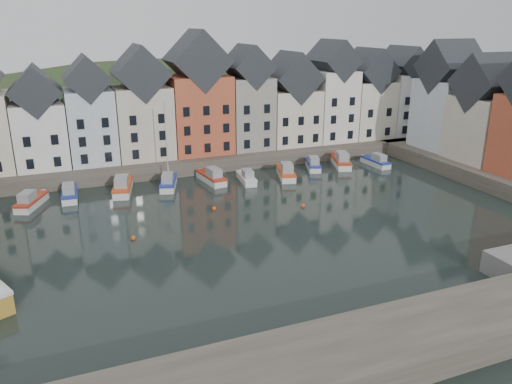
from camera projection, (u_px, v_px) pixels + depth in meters
ground at (274, 230)px, 52.09m from camera, size 260.00×260.00×0.00m
far_quay at (197, 154)px, 78.13m from camera, size 90.00×16.00×2.00m
near_wall at (269, 378)px, 28.90m from camera, size 50.00×6.00×2.00m
hillside at (168, 212)px, 107.09m from camera, size 153.60×70.40×64.00m
far_terrace at (219, 105)px, 74.98m from camera, size 72.37×8.16×17.78m
right_terrace at (489, 111)px, 68.99m from camera, size 8.30×24.25×16.36m
mooring_buoys at (221, 217)px, 55.32m from camera, size 20.50×5.50×0.50m
boat_a at (31, 201)px, 58.44m from camera, size 3.93×6.13×2.26m
boat_b at (69, 194)px, 61.16m from camera, size 2.13×5.99×2.27m
boat_c at (123, 187)px, 63.34m from camera, size 3.50×7.03×2.59m
boat_d at (168, 182)px, 65.27m from camera, size 3.56×6.30×11.51m
boat_e at (212, 177)px, 67.45m from camera, size 2.75×6.44×2.40m
boat_f at (247, 178)px, 67.52m from camera, size 2.27×5.58×2.09m
boat_g at (286, 173)px, 69.51m from camera, size 3.78×6.73×2.47m
boat_h at (313, 165)px, 73.78m from camera, size 3.56×5.84×2.14m
boat_i at (341, 161)px, 75.12m from camera, size 4.13×6.97×2.56m
boat_j at (376, 162)px, 75.38m from camera, size 1.95×5.68×2.16m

